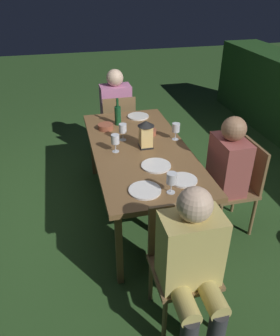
% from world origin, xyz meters
% --- Properties ---
extents(ground_plane, '(16.00, 16.00, 0.00)m').
position_xyz_m(ground_plane, '(0.00, 0.00, 0.00)').
color(ground_plane, '#2D5123').
extents(dining_table, '(1.86, 0.88, 0.74)m').
position_xyz_m(dining_table, '(0.00, 0.00, 0.69)').
color(dining_table, brown).
rests_on(dining_table, ground).
extents(chair_head_near, '(0.40, 0.42, 0.87)m').
position_xyz_m(chair_head_near, '(-1.18, 0.00, 0.49)').
color(chair_head_near, brown).
rests_on(chair_head_near, ground).
extents(person_in_pink, '(0.48, 0.38, 1.15)m').
position_xyz_m(person_in_pink, '(-1.37, 0.00, 0.64)').
color(person_in_pink, '#C675A3').
rests_on(person_in_pink, ground).
extents(chair_head_far, '(0.40, 0.42, 0.87)m').
position_xyz_m(chair_head_far, '(1.18, 0.00, 0.49)').
color(chair_head_far, brown).
rests_on(chair_head_far, ground).
extents(person_in_mustard, '(0.48, 0.38, 1.15)m').
position_xyz_m(person_in_mustard, '(1.37, 0.00, 0.64)').
color(person_in_mustard, tan).
rests_on(person_in_mustard, ground).
extents(chair_side_right_b, '(0.42, 0.40, 0.87)m').
position_xyz_m(chair_side_right_b, '(0.42, 0.83, 0.49)').
color(chair_side_right_b, brown).
rests_on(chair_side_right_b, ground).
extents(person_in_rust, '(0.38, 0.47, 1.15)m').
position_xyz_m(person_in_rust, '(0.42, 0.64, 0.64)').
color(person_in_rust, '#9E4C47').
rests_on(person_in_rust, ground).
extents(lantern_centerpiece, '(0.15, 0.15, 0.27)m').
position_xyz_m(lantern_centerpiece, '(0.00, 0.06, 0.89)').
color(lantern_centerpiece, black).
rests_on(lantern_centerpiece, dining_table).
extents(green_bottle_on_table, '(0.07, 0.07, 0.29)m').
position_xyz_m(green_bottle_on_table, '(-0.59, -0.10, 0.85)').
color(green_bottle_on_table, '#144723').
rests_on(green_bottle_on_table, dining_table).
extents(wine_glass_a, '(0.08, 0.08, 0.17)m').
position_xyz_m(wine_glass_a, '(-0.20, -0.12, 0.86)').
color(wine_glass_a, silver).
rests_on(wine_glass_a, dining_table).
extents(wine_glass_b, '(0.08, 0.08, 0.17)m').
position_xyz_m(wine_glass_b, '(0.02, -0.24, 0.86)').
color(wine_glass_b, silver).
rests_on(wine_glass_b, dining_table).
extents(wine_glass_c, '(0.08, 0.08, 0.17)m').
position_xyz_m(wine_glass_c, '(-0.09, 0.38, 0.86)').
color(wine_glass_c, silver).
rests_on(wine_glass_c, dining_table).
extents(wine_glass_d, '(0.08, 0.08, 0.17)m').
position_xyz_m(wine_glass_d, '(0.76, 0.05, 0.86)').
color(wine_glass_d, silver).
rests_on(wine_glass_d, dining_table).
extents(plate_a, '(0.24, 0.24, 0.01)m').
position_xyz_m(plate_a, '(-0.74, 0.16, 0.75)').
color(plate_a, white).
rests_on(plate_a, dining_table).
extents(plate_b, '(0.25, 0.25, 0.01)m').
position_xyz_m(plate_b, '(0.37, 0.05, 0.75)').
color(plate_b, white).
rests_on(plate_b, dining_table).
extents(plate_c, '(0.22, 0.22, 0.01)m').
position_xyz_m(plate_c, '(0.63, 0.20, 0.75)').
color(plate_c, white).
rests_on(plate_c, dining_table).
extents(plate_d, '(0.25, 0.25, 0.01)m').
position_xyz_m(plate_d, '(0.70, -0.13, 0.75)').
color(plate_d, white).
rests_on(plate_d, dining_table).
extents(bowl_olives, '(0.16, 0.16, 0.05)m').
position_xyz_m(bowl_olives, '(-0.50, -0.25, 0.77)').
color(bowl_olives, '#9E5138').
rests_on(bowl_olives, dining_table).
extents(bowl_bread, '(0.13, 0.13, 0.06)m').
position_xyz_m(bowl_bread, '(-0.26, 0.17, 0.77)').
color(bowl_bread, '#9E5138').
rests_on(bowl_bread, dining_table).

